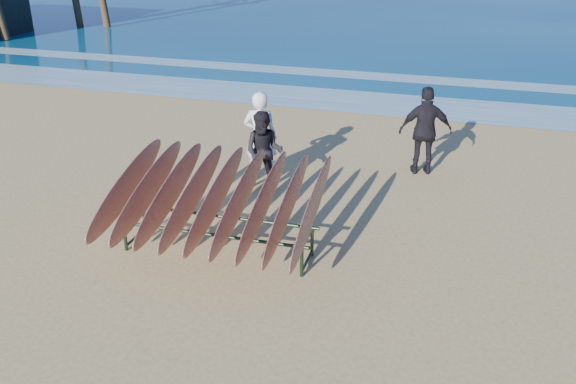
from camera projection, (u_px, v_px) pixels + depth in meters
name	position (u px, v px, depth m)	size (l,w,h in m)	color
ground	(272.00, 268.00, 9.45)	(120.00, 120.00, 0.00)	tan
foam_near	(381.00, 103.00, 18.17)	(160.00, 160.00, 0.00)	white
foam_far	(398.00, 78.00, 21.23)	(160.00, 160.00, 0.00)	white
surfboard_rack	(216.00, 199.00, 9.49)	(3.25, 2.82, 1.62)	#1C2E1E
person_white	(260.00, 137.00, 12.29)	(0.69, 0.45, 1.90)	white
person_dark_a	(264.00, 152.00, 11.91)	(0.79, 0.61, 1.62)	black
person_dark_b	(425.00, 131.00, 12.72)	(1.10, 0.46, 1.87)	black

